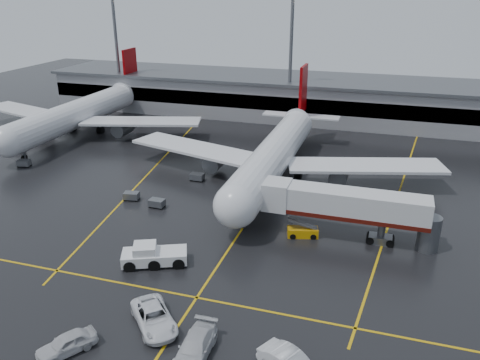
% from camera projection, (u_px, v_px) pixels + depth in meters
% --- Properties ---
extents(ground, '(220.00, 220.00, 0.00)m').
position_uv_depth(ground, '(259.00, 204.00, 65.06)').
color(ground, black).
rests_on(ground, ground).
extents(apron_line_centre, '(0.25, 90.00, 0.02)m').
position_uv_depth(apron_line_centre, '(259.00, 204.00, 65.06)').
color(apron_line_centre, gold).
rests_on(apron_line_centre, ground).
extents(apron_line_stop, '(60.00, 0.25, 0.02)m').
position_uv_depth(apron_line_stop, '(197.00, 298.00, 45.60)').
color(apron_line_stop, gold).
rests_on(apron_line_stop, ground).
extents(apron_line_left, '(9.99, 69.35, 0.02)m').
position_uv_depth(apron_line_left, '(157.00, 164.00, 79.46)').
color(apron_line_left, gold).
rests_on(apron_line_left, ground).
extents(apron_line_right, '(7.57, 69.64, 0.02)m').
position_uv_depth(apron_line_right, '(399.00, 192.00, 68.91)').
color(apron_line_right, gold).
rests_on(apron_line_right, ground).
extents(terminal, '(122.00, 19.00, 8.60)m').
position_uv_depth(terminal, '(317.00, 98.00, 105.84)').
color(terminal, gray).
rests_on(terminal, ground).
extents(light_mast_left, '(3.00, 1.20, 25.45)m').
position_uv_depth(light_mast_left, '(117.00, 46.00, 109.27)').
color(light_mast_left, '#595B60').
rests_on(light_mast_left, ground).
extents(light_mast_mid, '(3.00, 1.20, 25.45)m').
position_uv_depth(light_mast_mid, '(291.00, 53.00, 98.17)').
color(light_mast_mid, '#595B60').
rests_on(light_mast_mid, ground).
extents(main_airliner, '(48.80, 45.60, 14.10)m').
position_uv_depth(main_airliner, '(276.00, 152.00, 72.06)').
color(main_airliner, silver).
rests_on(main_airliner, ground).
extents(second_airliner, '(48.80, 45.60, 14.10)m').
position_uv_depth(second_airliner, '(81.00, 112.00, 94.33)').
color(second_airliner, silver).
rests_on(second_airliner, ground).
extents(jet_bridge, '(19.90, 3.40, 6.05)m').
position_uv_depth(jet_bridge, '(346.00, 207.00, 54.99)').
color(jet_bridge, silver).
rests_on(jet_bridge, ground).
extents(pushback_tractor, '(7.24, 5.14, 2.40)m').
position_uv_depth(pushback_tractor, '(153.00, 256.00, 50.80)').
color(pushback_tractor, white).
rests_on(pushback_tractor, ground).
extents(belt_loader, '(3.80, 2.42, 2.23)m').
position_uv_depth(belt_loader, '(303.00, 232.00, 56.54)').
color(belt_loader, orange).
rests_on(belt_loader, ground).
extents(service_van_a, '(6.33, 6.52, 1.73)m').
position_uv_depth(service_van_a, '(154.00, 317.00, 41.54)').
color(service_van_a, white).
rests_on(service_van_a, ground).
extents(service_van_b, '(2.59, 5.91, 1.69)m').
position_uv_depth(service_van_b, '(195.00, 347.00, 38.20)').
color(service_van_b, silver).
rests_on(service_van_b, ground).
extents(service_van_d, '(4.24, 5.05, 1.63)m').
position_uv_depth(service_van_d, '(67.00, 344.00, 38.59)').
color(service_van_d, silver).
rests_on(service_van_d, ground).
extents(baggage_cart_a, '(2.05, 1.38, 1.12)m').
position_uv_depth(baggage_cart_a, '(157.00, 203.00, 63.91)').
color(baggage_cart_a, '#595B60').
rests_on(baggage_cart_a, ground).
extents(baggage_cart_b, '(2.20, 1.64, 1.12)m').
position_uv_depth(baggage_cart_b, '(131.00, 196.00, 66.07)').
color(baggage_cart_b, '#595B60').
rests_on(baggage_cart_b, ground).
extents(baggage_cart_c, '(2.02, 1.33, 1.12)m').
position_uv_depth(baggage_cart_c, '(197.00, 177.00, 72.60)').
color(baggage_cart_c, '#595B60').
rests_on(baggage_cart_c, ground).
extents(baggage_cart_d, '(2.16, 1.57, 1.12)m').
position_uv_depth(baggage_cart_d, '(19.00, 148.00, 85.37)').
color(baggage_cart_d, '#595B60').
rests_on(baggage_cart_d, ground).
extents(baggage_cart_e, '(2.21, 1.65, 1.12)m').
position_uv_depth(baggage_cart_e, '(24.00, 163.00, 78.21)').
color(baggage_cart_e, '#595B60').
rests_on(baggage_cart_e, ground).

